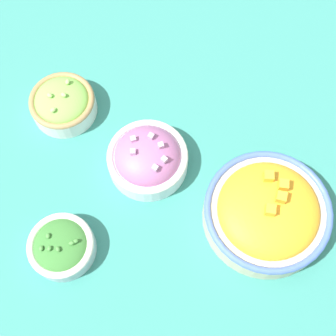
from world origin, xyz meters
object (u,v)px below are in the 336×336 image
object	(u,v)px
bowl_red_onion	(148,158)
bowl_broccoli	(61,246)
bowl_squash	(267,212)
bowl_lettuce	(63,103)

from	to	relation	value
bowl_red_onion	bowl_broccoli	distance (m)	0.22
bowl_broccoli	bowl_squash	bearing A→B (deg)	2.74
bowl_lettuce	bowl_squash	xyz separation A→B (m)	(0.35, -0.26, 0.01)
bowl_lettuce	bowl_red_onion	bearing A→B (deg)	-41.93
bowl_red_onion	bowl_broccoli	xyz separation A→B (m)	(-0.16, -0.14, -0.01)
bowl_lettuce	bowl_squash	size ratio (longest dim) A/B	0.57
bowl_lettuce	bowl_red_onion	world-z (taller)	bowl_red_onion
bowl_red_onion	bowl_squash	size ratio (longest dim) A/B	0.67
bowl_lettuce	bowl_squash	world-z (taller)	bowl_squash
bowl_lettuce	bowl_red_onion	size ratio (longest dim) A/B	0.85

